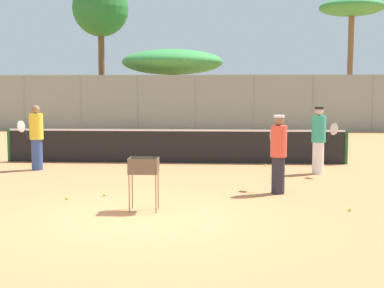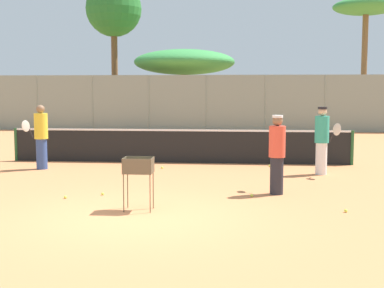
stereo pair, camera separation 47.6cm
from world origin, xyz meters
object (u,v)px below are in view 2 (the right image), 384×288
at_px(tennis_net, 179,145).
at_px(player_red_cap, 41,136).
at_px(ball_cart, 138,170).
at_px(parked_car, 126,116).
at_px(player_white_outfit, 277,153).
at_px(player_yellow_shirt, 322,140).

xyz_separation_m(tennis_net, player_red_cap, (-3.86, -1.70, 0.41)).
xyz_separation_m(player_red_cap, ball_cart, (3.85, -5.02, -0.17)).
bearing_deg(parked_car, tennis_net, -71.90).
bearing_deg(player_white_outfit, tennis_net, 18.19).
xyz_separation_m(player_white_outfit, player_red_cap, (-6.62, 3.14, 0.05)).
bearing_deg(tennis_net, player_white_outfit, -60.32).
bearing_deg(parked_car, player_white_outfit, -69.02).
distance_m(tennis_net, parked_car, 16.76).
relative_size(player_white_outfit, ball_cart, 1.71).
height_order(tennis_net, ball_cart, tennis_net).
distance_m(player_yellow_shirt, parked_car, 20.19).
xyz_separation_m(player_white_outfit, ball_cart, (-2.77, -1.88, -0.12)).
xyz_separation_m(player_yellow_shirt, ball_cart, (-4.17, -4.78, -0.17)).
bearing_deg(player_yellow_shirt, player_white_outfit, -60.92).
relative_size(ball_cart, parked_car, 0.25).
height_order(player_red_cap, player_yellow_shirt, player_red_cap).
bearing_deg(ball_cart, player_white_outfit, 34.15).
bearing_deg(player_yellow_shirt, parked_car, 172.53).
height_order(ball_cart, parked_car, parked_car).
bearing_deg(player_white_outfit, player_red_cap, 53.10).
height_order(player_white_outfit, player_red_cap, player_red_cap).
relative_size(player_red_cap, player_yellow_shirt, 1.01).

